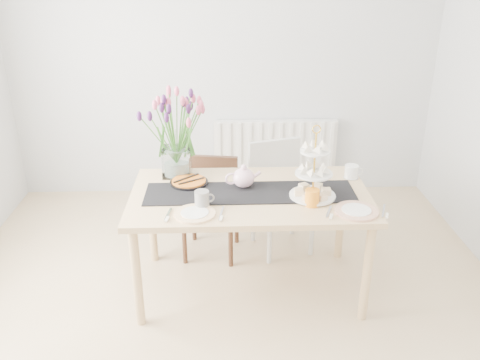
{
  "coord_description": "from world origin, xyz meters",
  "views": [
    {
      "loc": [
        -0.01,
        -2.49,
        2.21
      ],
      "look_at": [
        0.1,
        0.52,
        0.87
      ],
      "focal_mm": 38.0,
      "sensor_mm": 36.0,
      "label": 1
    }
  ],
  "objects_px": {
    "tart_tin": "(189,182)",
    "mug_orange": "(312,198)",
    "radiator": "(275,150)",
    "mug_grey": "(202,199)",
    "dining_table": "(250,203)",
    "cake_stand": "(313,180)",
    "cream_jug": "(351,172)",
    "plate_left": "(195,214)",
    "tulip_vase": "(175,121)",
    "chair_white": "(279,188)",
    "chair_brown": "(212,199)",
    "teapot": "(244,178)",
    "plate_right": "(356,211)"
  },
  "relations": [
    {
      "from": "tulip_vase",
      "to": "cream_jug",
      "type": "height_order",
      "value": "tulip_vase"
    },
    {
      "from": "radiator",
      "to": "dining_table",
      "type": "height_order",
      "value": "same"
    },
    {
      "from": "chair_white",
      "to": "dining_table",
      "type": "bearing_deg",
      "value": -130.63
    },
    {
      "from": "radiator",
      "to": "chair_brown",
      "type": "distance_m",
      "value": 1.23
    },
    {
      "from": "chair_white",
      "to": "plate_right",
      "type": "relative_size",
      "value": 3.2
    },
    {
      "from": "dining_table",
      "to": "tulip_vase",
      "type": "distance_m",
      "value": 0.78
    },
    {
      "from": "cake_stand",
      "to": "teapot",
      "type": "bearing_deg",
      "value": 159.41
    },
    {
      "from": "radiator",
      "to": "cake_stand",
      "type": "bearing_deg",
      "value": -87.62
    },
    {
      "from": "chair_brown",
      "to": "chair_white",
      "type": "relative_size",
      "value": 0.88
    },
    {
      "from": "dining_table",
      "to": "cake_stand",
      "type": "relative_size",
      "value": 3.6
    },
    {
      "from": "plate_right",
      "to": "chair_white",
      "type": "bearing_deg",
      "value": 112.69
    },
    {
      "from": "radiator",
      "to": "plate_right",
      "type": "xyz_separation_m",
      "value": [
        0.31,
        -1.91,
        0.31
      ]
    },
    {
      "from": "radiator",
      "to": "mug_grey",
      "type": "height_order",
      "value": "mug_grey"
    },
    {
      "from": "chair_white",
      "to": "mug_orange",
      "type": "xyz_separation_m",
      "value": [
        0.12,
        -0.8,
        0.3
      ]
    },
    {
      "from": "dining_table",
      "to": "plate_left",
      "type": "xyz_separation_m",
      "value": [
        -0.36,
        -0.3,
        0.08
      ]
    },
    {
      "from": "tart_tin",
      "to": "mug_orange",
      "type": "distance_m",
      "value": 0.87
    },
    {
      "from": "dining_table",
      "to": "plate_left",
      "type": "relative_size",
      "value": 6.25
    },
    {
      "from": "chair_brown",
      "to": "teapot",
      "type": "bearing_deg",
      "value": -54.6
    },
    {
      "from": "tulip_vase",
      "to": "cake_stand",
      "type": "xyz_separation_m",
      "value": [
        0.92,
        -0.42,
        -0.28
      ]
    },
    {
      "from": "tart_tin",
      "to": "chair_white",
      "type": "bearing_deg",
      "value": 33.32
    },
    {
      "from": "tulip_vase",
      "to": "plate_left",
      "type": "bearing_deg",
      "value": -76.45
    },
    {
      "from": "chair_brown",
      "to": "tart_tin",
      "type": "relative_size",
      "value": 2.91
    },
    {
      "from": "tulip_vase",
      "to": "mug_orange",
      "type": "relative_size",
      "value": 6.73
    },
    {
      "from": "plate_right",
      "to": "cream_jug",
      "type": "bearing_deg",
      "value": 80.13
    },
    {
      "from": "tulip_vase",
      "to": "teapot",
      "type": "xyz_separation_m",
      "value": [
        0.47,
        -0.25,
        -0.33
      ]
    },
    {
      "from": "dining_table",
      "to": "mug_orange",
      "type": "bearing_deg",
      "value": -26.67
    },
    {
      "from": "chair_white",
      "to": "teapot",
      "type": "xyz_separation_m",
      "value": [
        -0.31,
        -0.52,
        0.32
      ]
    },
    {
      "from": "cake_stand",
      "to": "plate_left",
      "type": "relative_size",
      "value": 1.74
    },
    {
      "from": "plate_right",
      "to": "cake_stand",
      "type": "bearing_deg",
      "value": 137.79
    },
    {
      "from": "chair_brown",
      "to": "mug_grey",
      "type": "relative_size",
      "value": 7.05
    },
    {
      "from": "radiator",
      "to": "tulip_vase",
      "type": "bearing_deg",
      "value": -123.45
    },
    {
      "from": "radiator",
      "to": "plate_left",
      "type": "height_order",
      "value": "plate_left"
    },
    {
      "from": "dining_table",
      "to": "cream_jug",
      "type": "bearing_deg",
      "value": 17.1
    },
    {
      "from": "tulip_vase",
      "to": "tart_tin",
      "type": "distance_m",
      "value": 0.44
    },
    {
      "from": "radiator",
      "to": "tulip_vase",
      "type": "distance_m",
      "value": 1.69
    },
    {
      "from": "cream_jug",
      "to": "plate_left",
      "type": "xyz_separation_m",
      "value": [
        -1.09,
        -0.52,
        -0.04
      ]
    },
    {
      "from": "mug_orange",
      "to": "plate_left",
      "type": "height_order",
      "value": "mug_orange"
    },
    {
      "from": "chair_white",
      "to": "cream_jug",
      "type": "xyz_separation_m",
      "value": [
        0.47,
        -0.38,
        0.29
      ]
    },
    {
      "from": "cream_jug",
      "to": "tart_tin",
      "type": "bearing_deg",
      "value": -169.7
    },
    {
      "from": "cake_stand",
      "to": "tart_tin",
      "type": "height_order",
      "value": "cake_stand"
    },
    {
      "from": "plate_left",
      "to": "cake_stand",
      "type": "bearing_deg",
      "value": 15.84
    },
    {
      "from": "tulip_vase",
      "to": "mug_grey",
      "type": "xyz_separation_m",
      "value": [
        0.2,
        -0.53,
        -0.35
      ]
    },
    {
      "from": "mug_grey",
      "to": "chair_brown",
      "type": "bearing_deg",
      "value": 71.65
    },
    {
      "from": "chair_brown",
      "to": "radiator",
      "type": "bearing_deg",
      "value": 69.55
    },
    {
      "from": "teapot",
      "to": "plate_left",
      "type": "height_order",
      "value": "teapot"
    },
    {
      "from": "radiator",
      "to": "teapot",
      "type": "relative_size",
      "value": 5.0
    },
    {
      "from": "mug_grey",
      "to": "plate_right",
      "type": "xyz_separation_m",
      "value": [
        0.96,
        -0.1,
        -0.05
      ]
    },
    {
      "from": "teapot",
      "to": "plate_right",
      "type": "relative_size",
      "value": 0.88
    },
    {
      "from": "dining_table",
      "to": "tart_tin",
      "type": "bearing_deg",
      "value": 159.2
    },
    {
      "from": "cake_stand",
      "to": "plate_left",
      "type": "bearing_deg",
      "value": -164.16
    }
  ]
}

